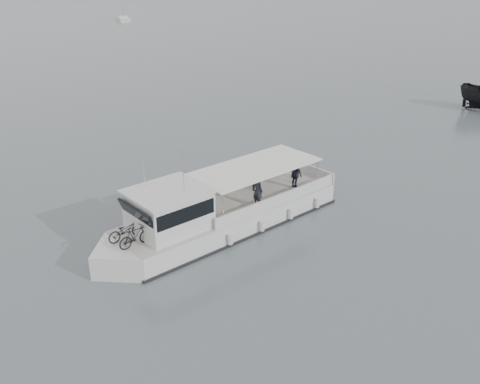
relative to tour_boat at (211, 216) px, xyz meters
name	(u,v)px	position (x,y,z in m)	size (l,w,h in m)	color
ground	(226,216)	(1.37, 1.24, -0.87)	(1400.00, 1400.00, 0.00)	#50595E
tour_boat	(211,216)	(0.00, 0.00, 0.00)	(12.69, 5.44, 5.30)	silver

